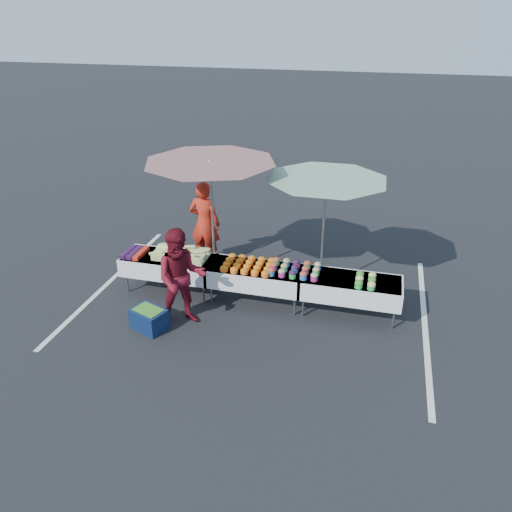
% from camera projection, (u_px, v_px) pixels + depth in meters
% --- Properties ---
extents(ground, '(80.00, 80.00, 0.00)m').
position_uv_depth(ground, '(256.00, 301.00, 9.86)').
color(ground, black).
extents(stripe_left, '(0.10, 5.00, 0.00)m').
position_uv_depth(stripe_left, '(110.00, 281.00, 10.57)').
color(stripe_left, silver).
rests_on(stripe_left, ground).
extents(stripe_right, '(0.10, 5.00, 0.00)m').
position_uv_depth(stripe_right, '(425.00, 324.00, 9.14)').
color(stripe_right, silver).
rests_on(stripe_right, ground).
extents(table_left, '(1.86, 0.81, 0.75)m').
position_uv_depth(table_left, '(169.00, 264.00, 10.00)').
color(table_left, white).
rests_on(table_left, ground).
extents(table_center, '(1.86, 0.81, 0.75)m').
position_uv_depth(table_center, '(256.00, 275.00, 9.59)').
color(table_center, white).
rests_on(table_center, ground).
extents(table_right, '(1.86, 0.81, 0.75)m').
position_uv_depth(table_right, '(350.00, 287.00, 9.19)').
color(table_right, white).
rests_on(table_right, ground).
extents(berry_punnets, '(0.40, 0.54, 0.08)m').
position_uv_depth(berry_punnets, '(134.00, 253.00, 10.01)').
color(berry_punnets, black).
rests_on(berry_punnets, table_left).
extents(corn_pile, '(1.16, 0.57, 0.26)m').
position_uv_depth(corn_pile, '(181.00, 253.00, 9.86)').
color(corn_pile, '#C1CE6A').
rests_on(corn_pile, table_left).
extents(plastic_bags, '(0.30, 0.25, 0.05)m').
position_uv_depth(plastic_bags, '(177.00, 264.00, 9.59)').
color(plastic_bags, white).
rests_on(plastic_bags, table_left).
extents(carrot_bowls, '(0.95, 0.69, 0.11)m').
position_uv_depth(carrot_bowls, '(248.00, 265.00, 9.52)').
color(carrot_bowls, orange).
rests_on(carrot_bowls, table_center).
extents(potato_cups, '(0.94, 0.58, 0.16)m').
position_uv_depth(potato_cups, '(295.00, 269.00, 9.32)').
color(potato_cups, blue).
rests_on(potato_cups, table_right).
extents(bean_baskets, '(0.36, 0.50, 0.15)m').
position_uv_depth(bean_baskets, '(366.00, 280.00, 8.94)').
color(bean_baskets, green).
rests_on(bean_baskets, table_right).
extents(vendor, '(0.72, 0.49, 1.91)m').
position_uv_depth(vendor, '(205.00, 223.00, 10.94)').
color(vendor, red).
rests_on(vendor, ground).
extents(customer, '(1.11, 1.01, 1.85)m').
position_uv_depth(customer, '(181.00, 278.00, 8.80)').
color(customer, maroon).
rests_on(customer, ground).
extents(umbrella_left, '(2.63, 2.63, 2.63)m').
position_uv_depth(umbrella_left, '(211.00, 173.00, 9.50)').
color(umbrella_left, black).
rests_on(umbrella_left, ground).
extents(umbrella_right, '(3.03, 3.03, 2.38)m').
position_uv_depth(umbrella_right, '(326.00, 189.00, 9.32)').
color(umbrella_right, black).
rests_on(umbrella_right, ground).
extents(storage_bin, '(0.72, 0.62, 0.39)m').
position_uv_depth(storage_bin, '(149.00, 318.00, 8.95)').
color(storage_bin, '#0C1D3E').
rests_on(storage_bin, ground).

